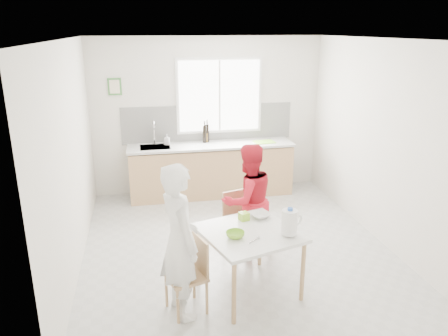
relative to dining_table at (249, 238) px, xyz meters
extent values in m
plane|color=#B7B7B2|center=(0.09, 1.08, -0.66)|extent=(4.50, 4.50, 0.00)
plane|color=silver|center=(0.09, 3.33, 0.69)|extent=(4.00, 0.00, 4.00)
plane|color=silver|center=(0.09, -1.17, 0.69)|extent=(4.00, 0.00, 4.00)
plane|color=silver|center=(-1.91, 1.08, 0.69)|extent=(0.00, 4.50, 4.50)
plane|color=silver|center=(2.09, 1.08, 0.69)|extent=(0.00, 4.50, 4.50)
plane|color=white|center=(0.09, 1.08, 2.04)|extent=(4.50, 4.50, 0.00)
cube|color=white|center=(0.29, 3.32, 1.04)|extent=(1.50, 0.03, 1.30)
cube|color=white|center=(0.29, 3.30, 1.04)|extent=(1.40, 0.02, 1.20)
cube|color=white|center=(0.29, 3.29, 1.04)|extent=(0.03, 0.03, 1.20)
cube|color=white|center=(0.09, 3.32, 0.57)|extent=(3.00, 0.02, 0.65)
cube|color=#3E813A|center=(-1.46, 3.32, 1.24)|extent=(0.22, 0.02, 0.28)
cube|color=beige|center=(-1.46, 3.30, 1.24)|extent=(0.16, 0.01, 0.22)
cube|color=tan|center=(0.09, 3.03, -0.23)|extent=(2.80, 0.60, 0.86)
cube|color=#3F3326|center=(0.09, 3.03, -0.61)|extent=(2.80, 0.54, 0.10)
cube|color=silver|center=(0.09, 3.03, 0.24)|extent=(2.84, 0.64, 0.04)
cube|color=#A5A5AA|center=(-0.86, 3.03, 0.25)|extent=(0.50, 0.40, 0.03)
cylinder|color=silver|center=(-0.86, 3.19, 0.44)|extent=(0.02, 0.02, 0.36)
torus|color=silver|center=(-0.86, 3.12, 0.62)|extent=(0.02, 0.18, 0.18)
cube|color=white|center=(0.00, 0.00, 0.06)|extent=(1.19, 1.19, 0.04)
cylinder|color=tan|center=(-0.28, -0.53, -0.32)|extent=(0.05, 0.05, 0.68)
cylinder|color=tan|center=(-0.53, 0.28, -0.32)|extent=(0.05, 0.05, 0.68)
cylinder|color=tan|center=(0.53, -0.28, -0.32)|extent=(0.05, 0.05, 0.68)
cylinder|color=tan|center=(0.28, 0.53, -0.32)|extent=(0.05, 0.05, 0.68)
cube|color=tan|center=(-0.72, -0.22, -0.26)|extent=(0.46, 0.46, 0.04)
cube|color=tan|center=(-0.56, -0.17, -0.05)|extent=(0.13, 0.35, 0.39)
cylinder|color=tan|center=(-0.92, -0.11, -0.47)|extent=(0.03, 0.03, 0.38)
cylinder|color=tan|center=(-0.82, -0.42, -0.47)|extent=(0.03, 0.03, 0.38)
cylinder|color=tan|center=(-0.61, -0.02, -0.47)|extent=(0.03, 0.03, 0.38)
cylinder|color=tan|center=(-0.52, -0.33, -0.47)|extent=(0.03, 0.03, 0.38)
cube|color=tan|center=(0.12, 0.82, -0.25)|extent=(0.48, 0.48, 0.04)
cube|color=tan|center=(0.06, 0.99, -0.03)|extent=(0.36, 0.13, 0.40)
cylinder|color=tan|center=(0.01, 0.61, -0.46)|extent=(0.03, 0.03, 0.40)
cylinder|color=tan|center=(0.32, 0.71, -0.46)|extent=(0.03, 0.03, 0.40)
cylinder|color=tan|center=(-0.09, 0.93, -0.46)|extent=(0.03, 0.03, 0.40)
cylinder|color=tan|center=(0.23, 1.03, -0.46)|extent=(0.03, 0.03, 0.40)
imported|color=white|center=(-0.77, -0.24, 0.15)|extent=(0.54, 0.68, 1.62)
imported|color=red|center=(0.20, 0.84, 0.08)|extent=(0.85, 0.75, 1.48)
imported|color=#7FC02C|center=(-0.18, -0.11, 0.11)|extent=(0.25, 0.25, 0.06)
imported|color=silver|center=(0.21, 0.33, 0.10)|extent=(0.28, 0.28, 0.06)
cylinder|color=white|center=(0.39, -0.17, 0.23)|extent=(0.17, 0.17, 0.27)
cylinder|color=blue|center=(0.39, -0.17, 0.37)|extent=(0.06, 0.06, 0.03)
torus|color=white|center=(0.47, -0.17, 0.25)|extent=(0.13, 0.06, 0.13)
cube|color=#98D430|center=(0.01, 0.30, 0.12)|extent=(0.12, 0.12, 0.09)
cylinder|color=#A5A5AA|center=(-0.01, -0.23, 0.09)|extent=(0.13, 0.11, 0.01)
cube|color=#87DA32|center=(1.02, 2.97, 0.27)|extent=(0.38, 0.29, 0.01)
cylinder|color=black|center=(0.05, 3.19, 0.42)|extent=(0.07, 0.07, 0.32)
cylinder|color=black|center=(0.00, 3.16, 0.41)|extent=(0.07, 0.07, 0.30)
cylinder|color=olive|center=(0.03, 3.18, 0.34)|extent=(0.06, 0.06, 0.16)
imported|color=#999999|center=(-0.65, 3.14, 0.35)|extent=(0.10, 0.11, 0.18)
camera|label=1|loc=(-1.08, -4.12, 2.17)|focal=35.00mm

